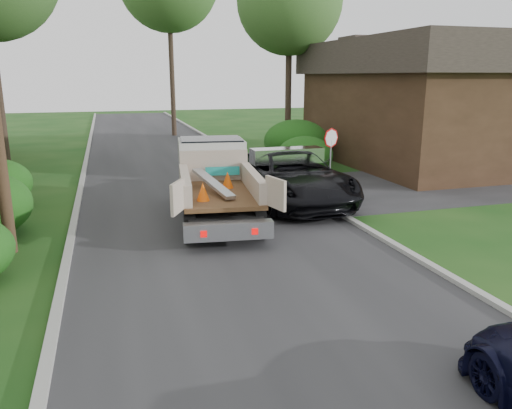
{
  "coord_description": "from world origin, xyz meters",
  "views": [
    {
      "loc": [
        -2.96,
        -8.33,
        4.36
      ],
      "look_at": [
        0.56,
        3.44,
        1.2
      ],
      "focal_mm": 35.0,
      "sensor_mm": 36.0,
      "label": 1
    }
  ],
  "objects_px": {
    "black_pickup": "(291,177)",
    "house_right": "(430,101)",
    "stop_sign": "(331,146)",
    "flatbed_truck": "(215,175)",
    "tree_right_far": "(290,1)"
  },
  "relations": [
    {
      "from": "flatbed_truck",
      "to": "black_pickup",
      "type": "xyz_separation_m",
      "value": [
        2.91,
        0.68,
        -0.34
      ]
    },
    {
      "from": "flatbed_truck",
      "to": "black_pickup",
      "type": "height_order",
      "value": "flatbed_truck"
    },
    {
      "from": "house_right",
      "to": "tree_right_far",
      "type": "relative_size",
      "value": 1.13
    },
    {
      "from": "stop_sign",
      "to": "house_right",
      "type": "relative_size",
      "value": 0.19
    },
    {
      "from": "house_right",
      "to": "stop_sign",
      "type": "bearing_deg",
      "value": -147.34
    },
    {
      "from": "stop_sign",
      "to": "flatbed_truck",
      "type": "relative_size",
      "value": 0.39
    },
    {
      "from": "stop_sign",
      "to": "flatbed_truck",
      "type": "xyz_separation_m",
      "value": [
        -4.9,
        -1.73,
        -0.52
      ]
    },
    {
      "from": "stop_sign",
      "to": "black_pickup",
      "type": "relative_size",
      "value": 0.38
    },
    {
      "from": "stop_sign",
      "to": "flatbed_truck",
      "type": "distance_m",
      "value": 5.22
    },
    {
      "from": "black_pickup",
      "to": "house_right",
      "type": "bearing_deg",
      "value": 30.91
    },
    {
      "from": "house_right",
      "to": "flatbed_truck",
      "type": "height_order",
      "value": "house_right"
    },
    {
      "from": "house_right",
      "to": "flatbed_truck",
      "type": "distance_m",
      "value": 14.49
    },
    {
      "from": "stop_sign",
      "to": "black_pickup",
      "type": "xyz_separation_m",
      "value": [
        -1.99,
        -1.05,
        -0.86
      ]
    },
    {
      "from": "house_right",
      "to": "black_pickup",
      "type": "height_order",
      "value": "house_right"
    },
    {
      "from": "house_right",
      "to": "tree_right_far",
      "type": "bearing_deg",
      "value": 132.51
    }
  ]
}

